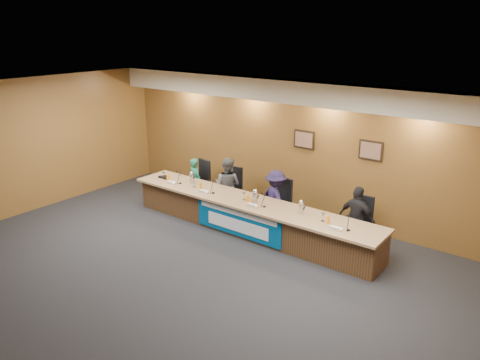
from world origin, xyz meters
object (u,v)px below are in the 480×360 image
at_px(office_chair_d, 358,226).
at_px(speakerphone, 164,177).
at_px(panelist_c, 276,199).
at_px(carafe_right, 301,208).
at_px(carafe_mid, 255,197).
at_px(office_chair_c, 278,205).
at_px(dais_body, 249,217).
at_px(panelist_d, 357,219).
at_px(office_chair_a, 198,184).
at_px(banner, 238,222).
at_px(office_chair_b, 230,192).
at_px(panelist_b, 228,185).
at_px(carafe_left, 192,179).
at_px(panelist_a, 195,181).

distance_m(office_chair_d, speakerphone, 4.85).
bearing_deg(panelist_c, carafe_right, 172.92).
height_order(panelist_c, carafe_mid, panelist_c).
bearing_deg(office_chair_c, dais_body, -98.75).
bearing_deg(panelist_d, carafe_right, 39.67).
bearing_deg(speakerphone, office_chair_a, 61.51).
bearing_deg(office_chair_c, office_chair_a, -168.17).
xyz_separation_m(banner, office_chair_b, (-1.11, 1.14, 0.10)).
bearing_deg(speakerphone, panelist_c, 13.26).
relative_size(panelist_b, office_chair_a, 2.84).
relative_size(office_chair_b, carafe_right, 2.03).
xyz_separation_m(panelist_d, carafe_left, (-3.93, -0.59, 0.20)).
bearing_deg(panelist_d, panelist_b, 5.86).
xyz_separation_m(office_chair_c, office_chair_d, (1.94, 0.00, 0.00)).
distance_m(office_chair_c, carafe_left, 2.15).
xyz_separation_m(banner, panelist_d, (2.21, 1.04, 0.29)).
distance_m(office_chair_b, carafe_right, 2.53).
bearing_deg(dais_body, office_chair_c, 69.42).
distance_m(panelist_b, panelist_c, 1.38).
distance_m(banner, carafe_right, 1.43).
xyz_separation_m(panelist_a, office_chair_d, (4.36, 0.10, -0.11)).
bearing_deg(office_chair_a, panelist_c, 7.57).
bearing_deg(panelist_a, panelist_c, -162.66).
distance_m(panelist_c, office_chair_c, 0.20).
height_order(panelist_c, panelist_d, panelist_d).
height_order(banner, panelist_c, panelist_c).
bearing_deg(panelist_b, carafe_right, 154.87).
height_order(panelist_b, office_chair_a, panelist_b).
relative_size(panelist_d, carafe_left, 5.46).
distance_m(panelist_b, office_chair_c, 1.40).
bearing_deg(office_chair_a, panelist_a, -80.07).
bearing_deg(carafe_mid, office_chair_c, 84.01).
xyz_separation_m(banner, office_chair_c, (0.27, 1.14, 0.10)).
bearing_deg(carafe_right, office_chair_b, 163.21).
height_order(panelist_a, panelist_b, panelist_b).
distance_m(dais_body, office_chair_c, 0.78).
bearing_deg(dais_body, office_chair_d, 18.14).
relative_size(panelist_d, office_chair_b, 2.81).
relative_size(panelist_c, office_chair_a, 2.74).
height_order(banner, office_chair_b, banner).
bearing_deg(panelist_c, office_chair_c, -65.51).
xyz_separation_m(carafe_left, carafe_mid, (1.91, -0.09, -0.00)).
relative_size(dais_body, office_chair_c, 12.50).
xyz_separation_m(panelist_c, office_chair_b, (-1.38, 0.10, -0.18)).
bearing_deg(banner, office_chair_a, 152.15).
bearing_deg(panelist_b, office_chair_c, 173.58).
bearing_deg(panelist_b, panelist_d, 169.43).
xyz_separation_m(office_chair_a, office_chair_c, (2.43, 0.00, 0.00)).
height_order(office_chair_a, carafe_left, carafe_left).
xyz_separation_m(dais_body, carafe_right, (1.28, 0.00, 0.52)).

